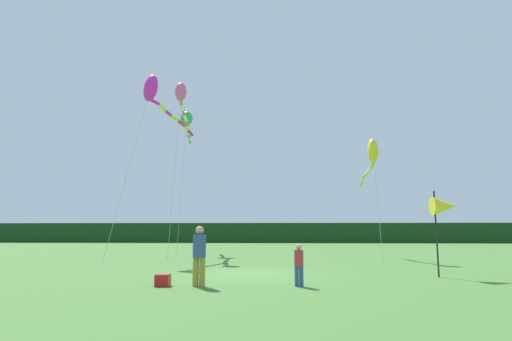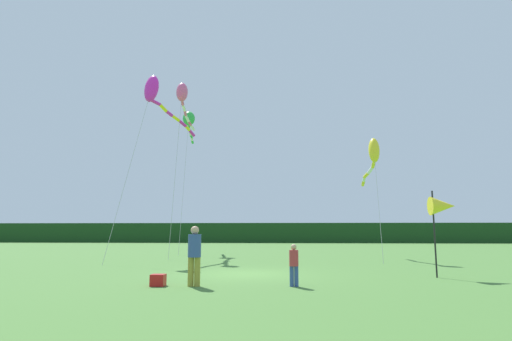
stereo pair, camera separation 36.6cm
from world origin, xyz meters
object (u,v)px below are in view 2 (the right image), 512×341
object	(u,v)px
person_adult	(194,252)
kite_magenta	(156,94)
person_child	(294,263)
kite_rainbow	(183,97)
cooler_box	(158,280)
kite_green	(189,120)
kite_yellow	(373,155)
banner_flag_pole	(442,207)

from	to	relation	value
person_adult	kite_magenta	xyz separation A→B (m)	(-5.02, 11.58, 8.99)
person_child	kite_magenta	distance (m)	16.82
person_child	kite_magenta	size ratio (longest dim) A/B	0.11
kite_rainbow	kite_magenta	size ratio (longest dim) A/B	1.06
cooler_box	kite_green	size ratio (longest dim) A/B	0.04
kite_rainbow	kite_magenta	distance (m)	3.52
kite_rainbow	person_child	bearing A→B (deg)	-63.94
kite_rainbow	kite_yellow	bearing A→B (deg)	-11.32
kite_yellow	person_child	bearing A→B (deg)	-112.57
cooler_box	kite_yellow	distance (m)	16.62
kite_yellow	kite_rainbow	world-z (taller)	kite_rainbow
banner_flag_pole	kite_green	size ratio (longest dim) A/B	0.27
person_child	cooler_box	distance (m)	4.22
person_child	kite_magenta	world-z (taller)	kite_magenta
banner_flag_pole	kite_green	world-z (taller)	kite_green
person_adult	cooler_box	size ratio (longest dim) A/B	4.34
person_child	banner_flag_pole	xyz separation A→B (m)	(5.59, 2.84, 1.86)
cooler_box	kite_green	xyz separation A→B (m)	(-3.88, 20.66, 10.57)
kite_green	cooler_box	bearing A→B (deg)	-79.37
kite_rainbow	kite_magenta	bearing A→B (deg)	-105.10
kite_green	kite_rainbow	bearing A→B (deg)	-81.56
person_adult	kite_magenta	distance (m)	15.49
kite_yellow	kite_magenta	world-z (taller)	kite_magenta
kite_yellow	kite_rainbow	xyz separation A→B (m)	(-12.30, 2.46, 4.71)
kite_yellow	kite_green	world-z (taller)	kite_green
person_child	kite_rainbow	world-z (taller)	kite_rainbow
banner_flag_pole	cooler_box	bearing A→B (deg)	-162.98
person_child	kite_yellow	size ratio (longest dim) A/B	0.18
cooler_box	kite_yellow	size ratio (longest dim) A/B	0.06
cooler_box	kite_magenta	bearing A→B (deg)	108.64
kite_rainbow	kite_green	size ratio (longest dim) A/B	1.02
kite_yellow	kite_green	bearing A→B (deg)	147.93
person_adult	kite_yellow	world-z (taller)	kite_yellow
cooler_box	kite_green	world-z (taller)	kite_green
person_adult	kite_magenta	bearing A→B (deg)	113.45
cooler_box	kite_rainbow	distance (m)	18.58
person_child	kite_green	xyz separation A→B (m)	(-8.06, 20.51, 10.04)
cooler_box	banner_flag_pole	distance (m)	10.49
kite_yellow	person_adult	bearing A→B (deg)	-123.37
kite_yellow	kite_magenta	distance (m)	13.76
kite_green	person_adult	bearing A→B (deg)	-76.41
person_child	cooler_box	size ratio (longest dim) A/B	3.03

